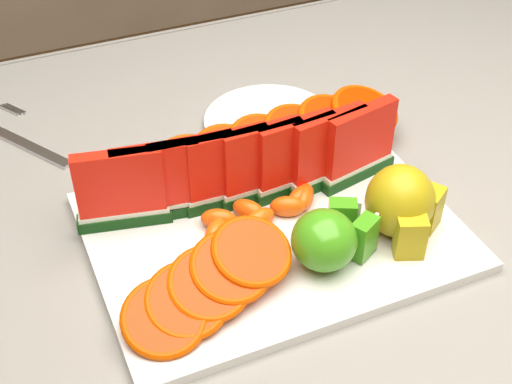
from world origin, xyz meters
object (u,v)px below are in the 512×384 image
(side_plate, at_px, (270,122))
(fork, at_px, (22,140))
(pear_cluster, at_px, (402,204))
(platter, at_px, (273,231))
(apple_cluster, at_px, (329,238))

(side_plate, relative_size, fork, 1.03)
(pear_cluster, bearing_deg, fork, 134.87)
(platter, bearing_deg, side_plate, 66.53)
(apple_cluster, relative_size, side_plate, 0.54)
(pear_cluster, bearing_deg, platter, 154.58)
(platter, height_order, apple_cluster, apple_cluster)
(platter, distance_m, side_plate, 0.22)
(platter, bearing_deg, fork, 127.68)
(pear_cluster, xyz_separation_m, side_plate, (-0.04, 0.26, -0.05))
(apple_cluster, relative_size, pear_cluster, 1.07)
(platter, xyz_separation_m, side_plate, (0.09, 0.20, -0.00))
(side_plate, xyz_separation_m, fork, (-0.32, 0.09, -0.00))
(apple_cluster, bearing_deg, platter, 113.76)
(platter, xyz_separation_m, fork, (-0.23, 0.30, -0.00))
(pear_cluster, distance_m, side_plate, 0.27)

